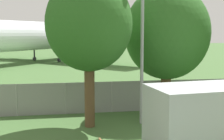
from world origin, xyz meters
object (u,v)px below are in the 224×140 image
object	(u,v)px
airplane	(40,36)
tree_behind_benches	(167,33)
tree_far_right	(89,24)
portable_cabin	(206,116)

from	to	relation	value
airplane	tree_behind_benches	distance (m)	32.94
tree_far_right	tree_behind_benches	bearing A→B (deg)	27.77
tree_behind_benches	tree_far_right	world-z (taller)	tree_behind_benches
portable_cabin	tree_far_right	xyz separation A→B (m)	(-4.25, 3.18, 3.60)
airplane	tree_far_right	size ratio (longest dim) A/B	5.27
tree_behind_benches	tree_far_right	xyz separation A→B (m)	(-4.57, -2.40, 0.39)
airplane	tree_behind_benches	size ratio (longest dim) A/B	5.26
airplane	tree_behind_benches	world-z (taller)	airplane
airplane	tree_behind_benches	bearing A→B (deg)	54.42
portable_cabin	tree_far_right	world-z (taller)	tree_far_right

